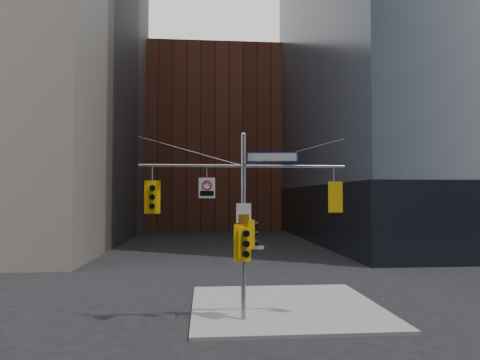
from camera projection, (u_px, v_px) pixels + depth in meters
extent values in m
plane|color=black|center=(249.00, 341.00, 14.28)|extent=(160.00, 160.00, 0.00)
cube|color=gray|center=(285.00, 307.00, 18.43)|extent=(8.00, 8.00, 0.15)
cube|color=black|center=(464.00, 213.00, 48.57)|extent=(36.40, 36.40, 6.00)
cube|color=brown|center=(214.00, 143.00, 72.59)|extent=(26.00, 20.00, 28.00)
cylinder|color=gray|center=(243.00, 228.00, 16.41)|extent=(0.18, 0.18, 7.20)
sphere|color=gray|center=(243.00, 135.00, 16.56)|extent=(0.20, 0.20, 0.20)
cylinder|color=gray|center=(191.00, 166.00, 16.34)|extent=(4.00, 0.11, 0.11)
cylinder|color=gray|center=(294.00, 166.00, 16.67)|extent=(4.00, 0.11, 0.11)
cylinder|color=gray|center=(244.00, 165.00, 16.16)|extent=(0.10, 0.70, 0.10)
cylinder|color=gray|center=(191.00, 151.00, 16.36)|extent=(4.00, 0.02, 1.12)
cylinder|color=gray|center=(294.00, 152.00, 16.69)|extent=(4.00, 0.02, 1.12)
cube|color=yellow|center=(152.00, 197.00, 16.17)|extent=(0.35, 0.26, 1.02)
cube|color=yellow|center=(152.00, 197.00, 16.35)|extent=(0.61, 0.10, 1.27)
cylinder|color=black|center=(152.00, 188.00, 15.99)|extent=(0.23, 0.18, 0.21)
cylinder|color=black|center=(152.00, 188.00, 16.07)|extent=(0.19, 0.04, 0.19)
cylinder|color=black|center=(152.00, 197.00, 15.98)|extent=(0.23, 0.18, 0.21)
cylinder|color=black|center=(152.00, 197.00, 16.06)|extent=(0.19, 0.04, 0.19)
cylinder|color=black|center=(152.00, 206.00, 15.97)|extent=(0.23, 0.18, 0.21)
cylinder|color=#0CE559|center=(152.00, 206.00, 16.04)|extent=(0.19, 0.04, 0.19)
cube|color=yellow|center=(334.00, 197.00, 16.75)|extent=(0.33, 0.24, 0.97)
cube|color=yellow|center=(335.00, 197.00, 16.59)|extent=(0.57, 0.08, 1.20)
cylinder|color=black|center=(332.00, 189.00, 16.95)|extent=(0.21, 0.16, 0.20)
cylinder|color=black|center=(333.00, 189.00, 16.88)|extent=(0.18, 0.03, 0.18)
cylinder|color=black|center=(332.00, 197.00, 16.94)|extent=(0.21, 0.16, 0.20)
cylinder|color=black|center=(333.00, 197.00, 16.86)|extent=(0.18, 0.03, 0.18)
cylinder|color=black|center=(332.00, 205.00, 16.92)|extent=(0.21, 0.16, 0.20)
cylinder|color=black|center=(333.00, 205.00, 16.85)|extent=(0.18, 0.03, 0.18)
cube|color=yellow|center=(251.00, 234.00, 16.43)|extent=(0.28, 0.37, 1.07)
cylinder|color=black|center=(256.00, 224.00, 16.48)|extent=(0.19, 0.24, 0.22)
cylinder|color=black|center=(254.00, 224.00, 16.46)|extent=(0.04, 0.19, 0.19)
cylinder|color=black|center=(256.00, 234.00, 16.46)|extent=(0.19, 0.24, 0.22)
cylinder|color=black|center=(254.00, 234.00, 16.45)|extent=(0.04, 0.19, 0.19)
cylinder|color=black|center=(256.00, 243.00, 16.45)|extent=(0.19, 0.24, 0.22)
cylinder|color=black|center=(254.00, 243.00, 16.43)|extent=(0.04, 0.19, 0.19)
cube|color=yellow|center=(244.00, 243.00, 16.11)|extent=(0.42, 0.35, 1.15)
cube|color=yellow|center=(242.00, 243.00, 16.30)|extent=(0.67, 0.21, 1.42)
cylinder|color=black|center=(246.00, 234.00, 15.92)|extent=(0.28, 0.23, 0.24)
cylinder|color=black|center=(245.00, 233.00, 16.00)|extent=(0.21, 0.07, 0.21)
cylinder|color=black|center=(246.00, 244.00, 15.90)|extent=(0.28, 0.23, 0.24)
cylinder|color=black|center=(245.00, 244.00, 15.99)|extent=(0.21, 0.07, 0.21)
cylinder|color=black|center=(246.00, 254.00, 15.89)|extent=(0.28, 0.23, 0.24)
cylinder|color=black|center=(245.00, 254.00, 15.97)|extent=(0.21, 0.07, 0.21)
cube|color=navy|center=(272.00, 157.00, 16.61)|extent=(2.01, 0.29, 0.39)
cube|color=silver|center=(272.00, 157.00, 16.59)|extent=(1.88, 0.24, 0.30)
cube|color=silver|center=(207.00, 188.00, 16.34)|extent=(0.63, 0.05, 0.78)
torus|color=#B20A0A|center=(207.00, 185.00, 16.32)|extent=(0.39, 0.07, 0.39)
cube|color=black|center=(207.00, 193.00, 16.31)|extent=(0.52, 0.03, 0.19)
cube|color=silver|center=(244.00, 213.00, 16.32)|extent=(0.58, 0.10, 0.76)
cube|color=#D88C00|center=(244.00, 219.00, 16.29)|extent=(0.42, 0.06, 0.34)
cube|color=silver|center=(255.00, 248.00, 16.42)|extent=(0.68, 0.05, 0.14)
cube|color=#145926|center=(242.00, 245.00, 16.83)|extent=(0.07, 0.74, 0.15)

